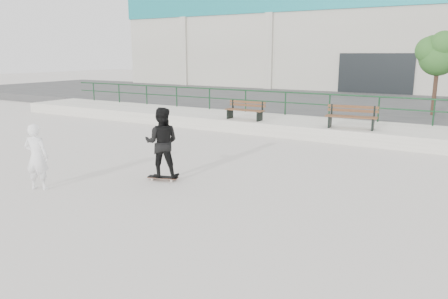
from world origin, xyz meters
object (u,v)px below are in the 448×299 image
Objects in this scene: tree at (439,53)px; seated_skater at (37,157)px; bench_left at (245,110)px; skateboard at (163,177)px; standing_skater at (162,143)px; bench_right at (352,117)px.

seated_skater is (-7.03, -15.01, -2.42)m from tree.
bench_left reaches higher than skateboard.
skateboard is (-4.97, -12.90, -3.14)m from tree.
seated_skater is (-0.49, -9.52, -0.09)m from bench_left.
standing_skater is at bearing -77.64° from bench_left.
bench_left is 2.08× the size of skateboard.
skateboard is at bearing -111.09° from tree.
seated_skater reaches higher than skateboard.
bench_right is at bearing -137.79° from standing_skater.
bench_left is at bearing 83.56° from skateboard.
standing_skater is at bearing -156.58° from seated_skater.
skateboard is at bearing -77.64° from bench_left.
standing_skater reaches higher than skateboard.
bench_right is 2.33× the size of skateboard.
standing_skater reaches higher than bench_left.
bench_right is 1.18× the size of seated_skater.
tree reaches higher than seated_skater.
tree is at bearing 50.51° from skateboard.
bench_right is 1.05× the size of standing_skater.
seated_skater is (-2.06, -2.11, 0.72)m from skateboard.
tree is 4.50× the size of skateboard.
bench_right is 6.29m from tree.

